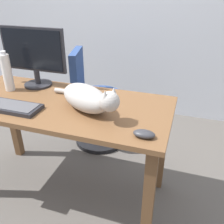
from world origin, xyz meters
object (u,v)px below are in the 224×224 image
object	(u,v)px
cat	(88,98)
keyboard	(6,106)
water_bottle	(7,72)
office_chair	(94,106)
computer_mouse	(144,134)
monitor	(34,55)

from	to	relation	value
cat	keyboard	bearing A→B (deg)	-165.73
keyboard	cat	world-z (taller)	cat
keyboard	water_bottle	xyz separation A→B (m)	(-0.16, 0.24, 0.12)
office_chair	computer_mouse	xyz separation A→B (m)	(0.64, -0.91, 0.37)
computer_mouse	water_bottle	xyz separation A→B (m)	(-1.02, 0.29, 0.11)
cat	water_bottle	world-z (taller)	water_bottle
keyboard	water_bottle	size ratio (longest dim) A/B	1.60
monitor	cat	bearing A→B (deg)	-26.65
office_chair	water_bottle	world-z (taller)	water_bottle
keyboard	computer_mouse	size ratio (longest dim) A/B	4.00
monitor	cat	world-z (taller)	monitor
cat	water_bottle	xyz separation A→B (m)	(-0.65, 0.12, 0.05)
keyboard	office_chair	bearing A→B (deg)	76.02
cat	computer_mouse	distance (m)	0.42
monitor	computer_mouse	xyz separation A→B (m)	(0.88, -0.43, -0.21)
keyboard	water_bottle	bearing A→B (deg)	123.62
office_chair	computer_mouse	distance (m)	1.17
office_chair	monitor	xyz separation A→B (m)	(-0.24, -0.48, 0.58)
keyboard	computer_mouse	bearing A→B (deg)	-3.47
office_chair	water_bottle	size ratio (longest dim) A/B	3.30
monitor	water_bottle	size ratio (longest dim) A/B	1.74
computer_mouse	water_bottle	size ratio (longest dim) A/B	0.40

